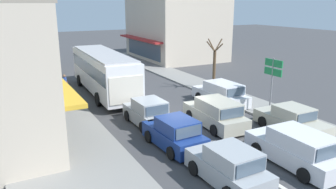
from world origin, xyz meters
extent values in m
plane|color=#3F3F42|center=(0.00, 0.00, 0.00)|extent=(140.00, 140.00, 0.00)
cube|color=silver|center=(0.00, 4.00, 0.00)|extent=(0.20, 28.00, 0.01)
cube|color=gray|center=(-6.80, 6.00, 0.07)|extent=(5.20, 44.00, 0.14)
cube|color=gray|center=(6.20, 6.00, 0.06)|extent=(2.80, 44.00, 0.12)
cube|color=gold|center=(-6.51, 1.12, 2.70)|extent=(1.10, 7.45, 0.20)
cube|color=#425160|center=(-6.93, 1.12, 1.40)|extent=(0.06, 6.48, 1.80)
cube|color=#2D703D|center=(-6.36, 9.12, 2.70)|extent=(1.10, 7.05, 0.20)
cube|color=#425160|center=(-6.78, 9.12, 1.40)|extent=(0.06, 6.13, 1.80)
cube|color=gold|center=(-6.18, 17.08, 2.70)|extent=(1.10, 7.21, 0.20)
cube|color=#425160|center=(-6.60, 17.08, 1.40)|extent=(0.06, 6.27, 1.80)
cube|color=beige|center=(11.50, 21.15, 3.78)|extent=(8.97, 11.68, 7.55)
cube|color=maroon|center=(6.57, 21.15, 2.70)|extent=(1.10, 10.75, 0.20)
cube|color=#425160|center=(6.99, 21.15, 1.40)|extent=(0.06, 9.35, 1.80)
cube|color=silver|center=(-1.90, 8.56, 1.76)|extent=(2.88, 10.88, 2.70)
cube|color=#425160|center=(-1.90, 8.56, 2.16)|extent=(2.90, 10.45, 0.90)
cube|color=beige|center=(-2.09, 3.13, 1.56)|extent=(2.25, 0.14, 1.76)
cube|color=#A8A8AC|center=(-1.90, 8.56, 3.17)|extent=(2.72, 10.01, 0.12)
cylinder|color=black|center=(-3.04, 11.95, 0.48)|extent=(0.29, 0.97, 0.96)
cylinder|color=black|center=(-0.54, 11.86, 0.48)|extent=(0.29, 0.97, 0.96)
cylinder|color=black|center=(-3.26, 5.63, 0.48)|extent=(0.29, 0.97, 0.96)
cylinder|color=black|center=(-0.76, 5.54, 0.48)|extent=(0.29, 0.97, 0.96)
cube|color=#9EA3A8|center=(-1.72, 0.82, 0.52)|extent=(1.70, 3.72, 0.76)
cube|color=#9EA3A8|center=(-1.71, 0.52, 1.22)|extent=(1.55, 1.92, 0.64)
cube|color=#425160|center=(-1.73, 1.49, 1.22)|extent=(1.40, 0.08, 0.54)
cube|color=#425160|center=(-1.70, -0.45, 1.22)|extent=(1.37, 0.08, 0.51)
cylinder|color=black|center=(-2.55, 1.92, 0.31)|extent=(0.19, 0.62, 0.62)
cylinder|color=black|center=(-0.91, 1.95, 0.31)|extent=(0.19, 0.62, 0.62)
cylinder|color=black|center=(-2.52, -0.30, 0.31)|extent=(0.19, 0.62, 0.62)
cylinder|color=black|center=(-0.88, -0.27, 0.31)|extent=(0.19, 0.62, 0.62)
cube|color=#9EA3A8|center=(-1.65, -6.56, 0.52)|extent=(1.72, 3.73, 0.76)
cube|color=#9EA3A8|center=(-1.65, -6.86, 1.22)|extent=(1.56, 1.93, 0.64)
cube|color=#425160|center=(-1.67, -5.89, 1.22)|extent=(1.40, 0.09, 0.54)
cube|color=#425160|center=(-1.63, -7.83, 1.22)|extent=(1.37, 0.09, 0.51)
cylinder|color=black|center=(-2.50, -5.46, 0.31)|extent=(0.19, 0.62, 0.62)
cylinder|color=black|center=(-0.86, -5.43, 0.31)|extent=(0.19, 0.62, 0.62)
cylinder|color=black|center=(-0.81, -7.65, 0.31)|extent=(0.19, 0.62, 0.62)
cube|color=navy|center=(-1.89, -2.66, 0.52)|extent=(1.82, 3.77, 0.76)
cube|color=navy|center=(-1.87, -2.96, 1.22)|extent=(1.61, 1.97, 0.64)
cube|color=#425160|center=(-1.92, -1.99, 1.22)|extent=(1.40, 0.13, 0.54)
cube|color=#425160|center=(-1.82, -3.93, 1.22)|extent=(1.37, 0.13, 0.51)
cylinder|color=black|center=(-2.76, -1.59, 0.31)|extent=(0.21, 0.63, 0.62)
cylinder|color=black|center=(-1.12, -1.51, 0.31)|extent=(0.21, 0.63, 0.62)
cylinder|color=black|center=(-2.65, -3.81, 0.31)|extent=(0.21, 0.63, 0.62)
cylinder|color=black|center=(-1.01, -3.73, 0.31)|extent=(0.21, 0.63, 0.62)
cube|color=silver|center=(1.92, -6.66, 0.52)|extent=(1.84, 4.53, 0.76)
cube|color=silver|center=(1.91, -7.01, 1.24)|extent=(1.68, 2.63, 0.68)
cube|color=#425160|center=(1.93, -5.69, 1.24)|extent=(1.51, 0.09, 0.58)
cube|color=#425160|center=(1.89, -8.33, 1.24)|extent=(1.48, 0.09, 0.54)
cylinder|color=black|center=(1.06, -5.29, 0.31)|extent=(0.19, 0.62, 0.62)
cylinder|color=black|center=(2.82, -5.32, 0.31)|extent=(0.19, 0.62, 0.62)
cylinder|color=black|center=(1.01, -7.99, 0.31)|extent=(0.19, 0.62, 0.62)
cylinder|color=black|center=(2.77, -8.02, 0.31)|extent=(0.19, 0.62, 0.62)
cube|color=#B7B29E|center=(1.63, -1.14, 0.52)|extent=(1.98, 4.58, 0.76)
cube|color=#B7B29E|center=(1.62, -1.49, 1.24)|extent=(1.77, 2.68, 0.68)
cube|color=#425160|center=(1.68, -0.17, 1.24)|extent=(1.51, 0.13, 0.58)
cube|color=#425160|center=(1.55, -2.81, 1.24)|extent=(1.48, 0.13, 0.54)
cylinder|color=black|center=(0.82, 0.25, 0.31)|extent=(0.21, 0.63, 0.62)
cylinder|color=black|center=(2.58, 0.16, 0.31)|extent=(0.21, 0.63, 0.62)
cylinder|color=black|center=(0.69, -2.45, 0.31)|extent=(0.21, 0.63, 0.62)
cylinder|color=black|center=(2.45, -2.53, 0.31)|extent=(0.21, 0.63, 0.62)
cube|color=#B7B29E|center=(4.72, -3.96, 0.51)|extent=(1.83, 4.24, 0.72)
cube|color=#B7B29E|center=(4.72, -4.06, 1.17)|extent=(1.61, 1.84, 0.60)
cube|color=#425160|center=(4.75, -3.14, 1.17)|extent=(1.44, 0.10, 0.51)
cube|color=#425160|center=(4.70, -4.98, 1.17)|extent=(1.41, 0.10, 0.48)
cylinder|color=black|center=(3.90, -2.68, 0.31)|extent=(0.20, 0.62, 0.62)
cylinder|color=black|center=(5.62, -2.73, 0.31)|extent=(0.20, 0.62, 0.62)
cylinder|color=black|center=(3.83, -5.20, 0.31)|extent=(0.20, 0.62, 0.62)
cylinder|color=black|center=(5.55, -5.25, 0.31)|extent=(0.20, 0.62, 0.62)
cube|color=silver|center=(4.45, 2.12, 0.52)|extent=(1.84, 4.53, 0.76)
cube|color=silver|center=(4.46, 1.77, 1.24)|extent=(1.68, 2.63, 0.68)
cube|color=#425160|center=(4.44, 3.09, 1.24)|extent=(1.51, 0.09, 0.58)
cube|color=#425160|center=(4.48, 0.45, 1.24)|extent=(1.48, 0.08, 0.54)
cylinder|color=black|center=(3.55, 3.46, 0.31)|extent=(0.19, 0.62, 0.62)
cylinder|color=black|center=(5.31, 3.48, 0.31)|extent=(0.19, 0.62, 0.62)
cylinder|color=black|center=(3.60, 0.76, 0.31)|extent=(0.19, 0.62, 0.62)
cylinder|color=black|center=(5.36, 0.79, 0.31)|extent=(0.19, 0.62, 0.62)
cylinder|color=gray|center=(-3.79, 19.93, 2.10)|extent=(0.12, 0.12, 4.20)
cube|color=black|center=(-3.79, 19.93, 3.85)|extent=(0.24, 0.24, 0.68)
sphere|color=black|center=(-3.65, 19.93, 4.08)|extent=(0.13, 0.13, 0.13)
sphere|color=black|center=(-3.65, 19.93, 3.86)|extent=(0.13, 0.13, 0.13)
sphere|color=green|center=(-3.65, 19.93, 3.64)|extent=(0.13, 0.13, 0.13)
cylinder|color=gray|center=(5.91, -1.17, 1.80)|extent=(0.10, 0.10, 3.60)
cube|color=#19753D|center=(5.91, -1.19, 3.30)|extent=(0.08, 1.40, 0.44)
cube|color=white|center=(5.96, -1.19, 3.30)|extent=(0.01, 1.10, 0.10)
cube|color=#19753D|center=(5.91, -1.19, 2.75)|extent=(0.08, 1.40, 0.44)
cube|color=white|center=(5.96, -1.19, 2.75)|extent=(0.01, 1.10, 0.10)
cylinder|color=brown|center=(6.36, 5.53, 1.57)|extent=(0.24, 0.24, 3.14)
cylinder|color=brown|center=(6.36, 6.00, 3.59)|extent=(0.10, 1.01, 0.98)
cylinder|color=brown|center=(6.68, 5.53, 3.62)|extent=(0.74, 0.10, 1.02)
cylinder|color=brown|center=(6.36, 5.05, 3.49)|extent=(0.10, 1.02, 0.78)
cylinder|color=brown|center=(5.96, 5.53, 3.55)|extent=(0.86, 0.10, 0.89)
cylinder|color=#333338|center=(-4.86, 8.71, 0.56)|extent=(0.14, 0.14, 0.84)
cylinder|color=#333338|center=(-4.78, 8.87, 0.56)|extent=(0.14, 0.14, 0.84)
cube|color=#3351A8|center=(-4.82, 8.79, 1.26)|extent=(0.36, 0.42, 0.56)
sphere|color=brown|center=(-4.82, 8.79, 1.66)|extent=(0.22, 0.22, 0.22)
cylinder|color=#3351A8|center=(-4.93, 8.57, 1.26)|extent=(0.09, 0.09, 0.54)
cylinder|color=#3351A8|center=(-4.72, 9.00, 1.26)|extent=(0.09, 0.09, 0.54)
cube|color=maroon|center=(-4.70, 9.07, 1.08)|extent=(0.26, 0.20, 0.22)
camera|label=1|loc=(-9.11, -15.66, 6.82)|focal=35.00mm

